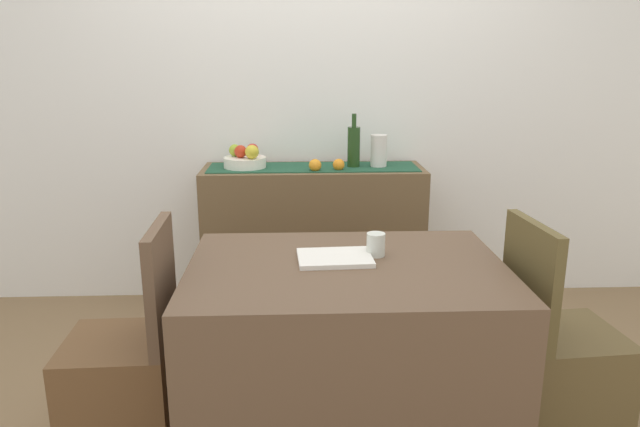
# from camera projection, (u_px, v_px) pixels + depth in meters

# --- Properties ---
(ground_plane) EXTENTS (6.40, 6.40, 0.02)m
(ground_plane) POSITION_uv_depth(u_px,v_px,m) (320.00, 390.00, 2.74)
(ground_plane) COLOR olive
(ground_plane) RESTS_ON ground
(room_wall_rear) EXTENTS (6.40, 0.06, 2.70)m
(room_wall_rear) POSITION_uv_depth(u_px,v_px,m) (312.00, 80.00, 3.52)
(room_wall_rear) COLOR white
(room_wall_rear) RESTS_ON ground
(sideboard_console) EXTENTS (1.27, 0.42, 0.87)m
(sideboard_console) POSITION_uv_depth(u_px,v_px,m) (313.00, 239.00, 3.51)
(sideboard_console) COLOR brown
(sideboard_console) RESTS_ON ground
(table_runner) EXTENTS (1.20, 0.32, 0.01)m
(table_runner) POSITION_uv_depth(u_px,v_px,m) (313.00, 167.00, 3.40)
(table_runner) COLOR #1F4C35
(table_runner) RESTS_ON sideboard_console
(fruit_bowl) EXTENTS (0.24, 0.24, 0.06)m
(fruit_bowl) POSITION_uv_depth(u_px,v_px,m) (245.00, 162.00, 3.37)
(fruit_bowl) COLOR white
(fruit_bowl) RESTS_ON table_runner
(apple_left) EXTENTS (0.07, 0.07, 0.07)m
(apple_left) POSITION_uv_depth(u_px,v_px,m) (241.00, 151.00, 3.34)
(apple_left) COLOR red
(apple_left) RESTS_ON fruit_bowl
(apple_front) EXTENTS (0.07, 0.07, 0.07)m
(apple_front) POSITION_uv_depth(u_px,v_px,m) (252.00, 150.00, 3.42)
(apple_front) COLOR red
(apple_front) RESTS_ON fruit_bowl
(apple_upper) EXTENTS (0.08, 0.08, 0.08)m
(apple_upper) POSITION_uv_depth(u_px,v_px,m) (252.00, 152.00, 3.30)
(apple_upper) COLOR gold
(apple_upper) RESTS_ON fruit_bowl
(apple_right) EXTENTS (0.07, 0.07, 0.07)m
(apple_right) POSITION_uv_depth(u_px,v_px,m) (235.00, 150.00, 3.39)
(apple_right) COLOR #93AE2E
(apple_right) RESTS_ON fruit_bowl
(wine_bottle) EXTENTS (0.07, 0.07, 0.31)m
(wine_bottle) POSITION_uv_depth(u_px,v_px,m) (354.00, 146.00, 3.37)
(wine_bottle) COLOR #203E18
(wine_bottle) RESTS_ON sideboard_console
(ceramic_vase) EXTENTS (0.09, 0.09, 0.19)m
(ceramic_vase) POSITION_uv_depth(u_px,v_px,m) (379.00, 151.00, 3.39)
(ceramic_vase) COLOR silver
(ceramic_vase) RESTS_ON sideboard_console
(orange_loose_near_bowl) EXTENTS (0.07, 0.07, 0.07)m
(orange_loose_near_bowl) POSITION_uv_depth(u_px,v_px,m) (315.00, 165.00, 3.28)
(orange_loose_near_bowl) COLOR orange
(orange_loose_near_bowl) RESTS_ON sideboard_console
(orange_loose_far) EXTENTS (0.07, 0.07, 0.07)m
(orange_loose_far) POSITION_uv_depth(u_px,v_px,m) (339.00, 165.00, 3.31)
(orange_loose_far) COLOR orange
(orange_loose_far) RESTS_ON sideboard_console
(dining_table) EXTENTS (1.19, 0.85, 0.74)m
(dining_table) POSITION_uv_depth(u_px,v_px,m) (346.00, 355.00, 2.29)
(dining_table) COLOR brown
(dining_table) RESTS_ON ground
(open_book) EXTENTS (0.29, 0.22, 0.02)m
(open_book) POSITION_uv_depth(u_px,v_px,m) (335.00, 258.00, 2.25)
(open_book) COLOR white
(open_book) RESTS_ON dining_table
(coffee_cup) EXTENTS (0.07, 0.07, 0.09)m
(coffee_cup) POSITION_uv_depth(u_px,v_px,m) (376.00, 244.00, 2.29)
(coffee_cup) COLOR silver
(coffee_cup) RESTS_ON dining_table
(chair_near_window) EXTENTS (0.41, 0.41, 0.90)m
(chair_near_window) POSITION_uv_depth(u_px,v_px,m) (125.00, 383.00, 2.28)
(chair_near_window) COLOR brown
(chair_near_window) RESTS_ON ground
(chair_by_corner) EXTENTS (0.43, 0.43, 0.90)m
(chair_by_corner) POSITION_uv_depth(u_px,v_px,m) (559.00, 374.00, 2.35)
(chair_by_corner) COLOR brown
(chair_by_corner) RESTS_ON ground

